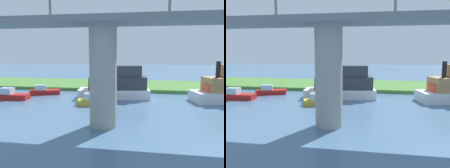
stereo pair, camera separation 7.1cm
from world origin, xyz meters
The scene contains 10 objects.
ground_plane centered at (0.00, 0.00, 0.00)m, with size 160.00×160.00×0.00m, color #4C7093.
grassy_bank centered at (0.00, -6.00, 0.25)m, with size 80.00×12.00×0.50m, color #4C8438.
bridge_pylon centered at (-1.48, 15.96, 4.19)m, with size 2.25×2.25×8.37m, color #9E998E.
bridge_span centered at (-1.48, 15.94, 8.87)m, with size 74.06×4.30×3.25m.
person_on_bank centered at (2.73, -1.54, 1.20)m, with size 0.51×0.51×1.39m.
mooring_post centered at (-2.72, -1.39, 0.86)m, with size 0.20×0.20×0.71m, color brown.
motorboat_white centered at (-0.92, 4.33, 1.79)m, with size 9.83×4.50×4.84m.
motorboat_red centered at (9.98, 3.45, 0.51)m, with size 4.54×2.88×1.43m.
riverboat_paddlewheel centered at (12.83, 7.40, 0.55)m, with size 4.67×1.90×1.53m.
houseboat_blue centered at (1.10, 8.59, 0.49)m, with size 4.40×2.59×1.38m.
Camera 2 is at (-5.15, 33.53, 6.17)m, focal length 35.40 mm.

